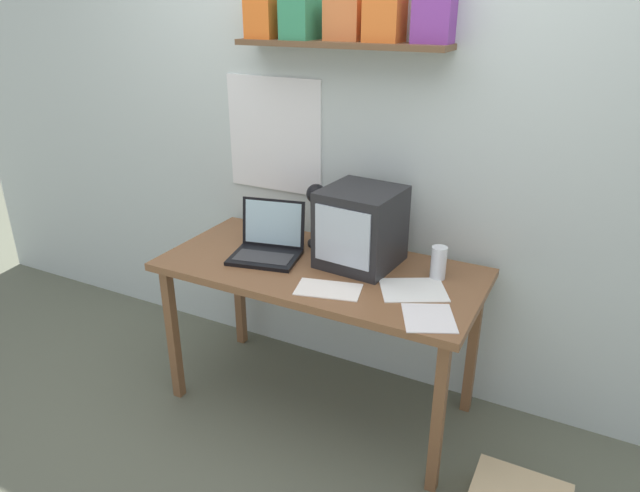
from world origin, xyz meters
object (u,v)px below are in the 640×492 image
at_px(juice_glass, 438,264).
at_px(loose_paper_near_laptop, 413,290).
at_px(desk_lamp, 317,207).
at_px(loose_paper_near_monitor, 328,289).
at_px(laptop, 268,242).
at_px(open_notebook, 429,318).
at_px(corner_desk, 320,280).
at_px(crt_monitor, 361,227).

xyz_separation_m(juice_glass, loose_paper_near_laptop, (-0.05, -0.16, -0.06)).
height_order(desk_lamp, juice_glass, desk_lamp).
bearing_deg(loose_paper_near_monitor, juice_glass, 40.62).
height_order(laptop, loose_paper_near_laptop, laptop).
xyz_separation_m(juice_glass, open_notebook, (0.07, -0.35, -0.06)).
distance_m(loose_paper_near_laptop, loose_paper_near_monitor, 0.35).
relative_size(loose_paper_near_laptop, open_notebook, 1.22).
xyz_separation_m(juice_glass, loose_paper_near_monitor, (-0.37, -0.32, -0.06)).
xyz_separation_m(corner_desk, open_notebook, (0.58, -0.22, 0.07)).
height_order(juice_glass, loose_paper_near_laptop, juice_glass).
relative_size(laptop, loose_paper_near_monitor, 1.20).
distance_m(laptop, juice_glass, 0.79).
distance_m(juice_glass, loose_paper_near_laptop, 0.18).
relative_size(loose_paper_near_monitor, open_notebook, 1.08).
relative_size(corner_desk, juice_glass, 10.06).
bearing_deg(crt_monitor, juice_glass, 7.09).
bearing_deg(corner_desk, loose_paper_near_monitor, -53.95).
height_order(laptop, desk_lamp, desk_lamp).
bearing_deg(juice_glass, desk_lamp, 175.13).
bearing_deg(loose_paper_near_laptop, crt_monitor, 154.79).
bearing_deg(loose_paper_near_monitor, crt_monitor, 88.33).
xyz_separation_m(desk_lamp, open_notebook, (0.68, -0.40, -0.21)).
bearing_deg(desk_lamp, loose_paper_near_monitor, -62.13).
height_order(crt_monitor, loose_paper_near_monitor, crt_monitor).
relative_size(desk_lamp, loose_paper_near_monitor, 1.09).
height_order(crt_monitor, desk_lamp, crt_monitor).
bearing_deg(juice_glass, crt_monitor, -177.83).
bearing_deg(desk_lamp, crt_monitor, -20.19).
distance_m(corner_desk, crt_monitor, 0.31).
bearing_deg(loose_paper_near_monitor, desk_lamp, 123.44).
bearing_deg(crt_monitor, loose_paper_near_laptop, -20.29).
bearing_deg(loose_paper_near_laptop, corner_desk, 176.43).
height_order(laptop, loose_paper_near_monitor, laptop).
distance_m(desk_lamp, open_notebook, 0.82).
height_order(corner_desk, juice_glass, juice_glass).
height_order(corner_desk, crt_monitor, crt_monitor).
relative_size(desk_lamp, open_notebook, 1.18).
bearing_deg(laptop, open_notebook, -27.04).
bearing_deg(loose_paper_near_laptop, loose_paper_near_monitor, -153.12).
distance_m(laptop, open_notebook, 0.88).
bearing_deg(laptop, loose_paper_near_monitor, -37.34).
distance_m(crt_monitor, juice_glass, 0.38).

